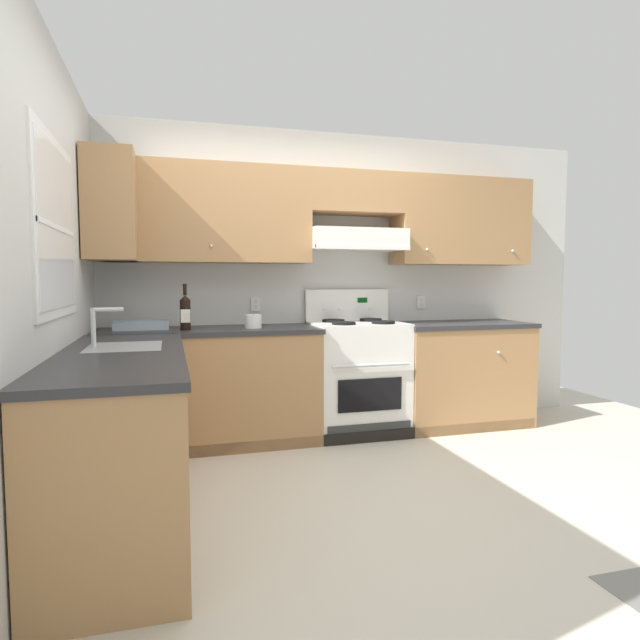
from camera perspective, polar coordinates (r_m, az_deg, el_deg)
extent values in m
plane|color=beige|center=(3.36, 2.91, -18.15)|extent=(7.04, 7.04, 0.00)
cube|color=silver|center=(4.79, 1.98, 4.18)|extent=(4.68, 0.12, 2.55)
cube|color=#A87A4C|center=(4.37, -11.72, 10.98)|extent=(1.59, 0.34, 0.76)
cube|color=#A87A4C|center=(5.04, 14.72, 10.03)|extent=(1.24, 0.34, 0.76)
cube|color=#A87A4C|center=(4.64, 3.55, 13.28)|extent=(0.80, 0.34, 0.34)
cube|color=white|center=(4.56, 3.70, 8.51)|extent=(0.80, 0.46, 0.17)
cube|color=white|center=(4.35, 4.67, 7.72)|extent=(0.80, 0.03, 0.04)
sphere|color=silver|center=(4.16, -11.49, 7.73)|extent=(0.02, 0.02, 0.02)
sphere|color=silver|center=(4.66, 11.31, 7.35)|extent=(0.02, 0.02, 0.02)
sphere|color=silver|center=(5.09, 19.81, 6.92)|extent=(0.02, 0.02, 0.02)
cube|color=silver|center=(4.55, -6.87, 1.69)|extent=(0.08, 0.01, 0.12)
cube|color=silver|center=(4.55, -6.86, 1.96)|extent=(0.03, 0.00, 0.03)
cube|color=silver|center=(4.55, -6.85, 1.41)|extent=(0.03, 0.00, 0.03)
cube|color=silver|center=(5.02, 10.70, 1.89)|extent=(0.08, 0.01, 0.12)
cube|color=silver|center=(5.02, 10.73, 2.13)|extent=(0.03, 0.00, 0.03)
cube|color=silver|center=(5.02, 10.72, 1.63)|extent=(0.03, 0.00, 0.03)
cube|color=silver|center=(3.11, -27.33, 3.65)|extent=(0.12, 4.00, 2.55)
cube|color=white|center=(3.10, -26.52, 8.76)|extent=(0.04, 1.00, 0.92)
cube|color=white|center=(3.10, -26.15, 8.78)|extent=(0.01, 0.90, 0.82)
cube|color=white|center=(3.10, -26.10, 8.78)|extent=(0.01, 0.90, 0.02)
cube|color=#A87A4C|center=(4.19, -21.25, 11.07)|extent=(0.34, 0.64, 0.76)
cube|color=#A87A4C|center=(4.29, -11.55, -7.21)|extent=(1.66, 0.61, 0.87)
cube|color=#2D2D30|center=(4.22, -11.64, -1.15)|extent=(1.68, 0.63, 0.04)
cube|color=#A87A4C|center=(4.94, 14.64, -5.74)|extent=(1.15, 0.61, 0.87)
cube|color=#2D2D30|center=(4.88, 14.74, -0.47)|extent=(1.18, 0.63, 0.04)
cube|color=black|center=(4.30, 2.03, -12.48)|extent=(3.54, 0.06, 0.09)
sphere|color=silver|center=(3.92, -16.11, -4.74)|extent=(0.03, 0.03, 0.03)
sphere|color=silver|center=(4.73, 18.45, -3.27)|extent=(0.03, 0.03, 0.03)
cube|color=#A87A4C|center=(3.07, -20.16, -12.01)|extent=(0.61, 1.89, 0.87)
cube|color=#2D2D30|center=(2.98, -20.38, -3.57)|extent=(0.63, 1.91, 0.04)
cube|color=black|center=(3.19, -14.76, -18.70)|extent=(0.06, 1.85, 0.09)
cube|color=#999B9E|center=(3.21, -20.05, -2.72)|extent=(0.40, 0.48, 0.01)
cube|color=#28282B|center=(3.22, -20.02, -3.99)|extent=(0.34, 0.42, 0.14)
cylinder|color=silver|center=(3.21, -22.95, -0.76)|extent=(0.03, 0.03, 0.22)
cylinder|color=silver|center=(3.20, -21.58, 1.05)|extent=(0.16, 0.02, 0.02)
cube|color=white|center=(4.54, 4.01, -6.25)|extent=(0.76, 0.58, 0.91)
cube|color=black|center=(4.28, 5.35, -7.93)|extent=(0.53, 0.01, 0.26)
cylinder|color=silver|center=(4.21, 5.48, -4.80)|extent=(0.65, 0.02, 0.02)
cube|color=#333333|center=(4.35, 5.32, -11.60)|extent=(0.70, 0.01, 0.11)
cube|color=white|center=(4.47, 4.04, -0.40)|extent=(0.76, 0.58, 0.02)
cube|color=white|center=(4.72, 2.93, 1.50)|extent=(0.76, 0.04, 0.29)
cube|color=#053F0C|center=(4.75, 4.52, 2.11)|extent=(0.09, 0.01, 0.04)
cylinder|color=black|center=(4.29, 2.53, -0.35)|extent=(0.19, 0.19, 0.02)
cylinder|color=black|center=(4.29, 2.53, -0.43)|extent=(0.07, 0.07, 0.01)
cylinder|color=black|center=(4.40, 6.74, -0.25)|extent=(0.19, 0.19, 0.02)
cylinder|color=black|center=(4.40, 6.74, -0.33)|extent=(0.07, 0.07, 0.01)
cylinder|color=black|center=(4.55, 1.43, -0.07)|extent=(0.19, 0.19, 0.02)
cylinder|color=black|center=(4.55, 1.43, -0.15)|extent=(0.07, 0.07, 0.01)
cylinder|color=black|center=(4.66, 5.42, 0.01)|extent=(0.19, 0.19, 0.02)
cylinder|color=black|center=(4.66, 5.42, -0.06)|extent=(0.07, 0.07, 0.01)
cylinder|color=white|center=(4.64, 0.56, 1.15)|extent=(0.04, 0.02, 0.04)
cylinder|color=white|center=(4.68, 2.21, 1.18)|extent=(0.04, 0.02, 0.04)
cylinder|color=white|center=(4.73, 3.83, 1.20)|extent=(0.04, 0.02, 0.04)
cylinder|color=white|center=(4.78, 5.42, 1.22)|extent=(0.04, 0.02, 0.04)
cylinder|color=black|center=(4.12, -14.12, 0.51)|extent=(0.08, 0.08, 0.22)
cone|color=black|center=(4.12, -14.15, 2.31)|extent=(0.08, 0.08, 0.04)
cylinder|color=black|center=(4.12, -14.17, 3.14)|extent=(0.03, 0.03, 0.08)
cylinder|color=black|center=(4.12, -14.17, 3.59)|extent=(0.03, 0.03, 0.02)
cube|color=silver|center=(4.08, -14.10, 0.41)|extent=(0.07, 0.00, 0.10)
cube|color=#9EADB7|center=(4.28, -18.41, -0.84)|extent=(0.32, 0.18, 0.02)
cube|color=#9EADB7|center=(4.17, -18.48, -0.65)|extent=(0.40, 0.01, 0.06)
cube|color=#9EADB7|center=(4.38, -18.35, -0.41)|extent=(0.40, 0.01, 0.06)
cube|color=#9EADB7|center=(4.29, -20.99, -0.58)|extent=(0.01, 0.20, 0.06)
cube|color=#9EADB7|center=(4.27, -15.83, -0.48)|extent=(0.01, 0.20, 0.06)
cylinder|color=white|center=(4.20, -7.13, -0.14)|extent=(0.13, 0.13, 0.10)
cylinder|color=#9E7A51|center=(4.19, -7.13, 0.54)|extent=(0.04, 0.04, 0.01)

